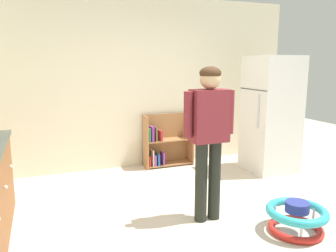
{
  "coord_description": "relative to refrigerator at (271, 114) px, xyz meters",
  "views": [
    {
      "loc": [
        -1.55,
        -2.88,
        1.68
      ],
      "look_at": [
        -0.19,
        0.63,
        0.96
      ],
      "focal_mm": 35.93,
      "sensor_mm": 36.0,
      "label": 1
    }
  ],
  "objects": [
    {
      "name": "ground_plane",
      "position": [
        -1.79,
        -1.34,
        -0.89
      ],
      "size": [
        12.0,
        12.0,
        0.0
      ],
      "primitive_type": "plane",
      "color": "beige",
      "rests_on": "ground"
    },
    {
      "name": "back_wall",
      "position": [
        -1.79,
        0.99,
        0.46
      ],
      "size": [
        5.2,
        0.06,
        2.7
      ],
      "primitive_type": "cube",
      "color": "beige",
      "rests_on": "ground"
    },
    {
      "name": "refrigerator",
      "position": [
        0.0,
        0.0,
        0.0
      ],
      "size": [
        0.73,
        0.68,
        1.78
      ],
      "color": "white",
      "rests_on": "ground"
    },
    {
      "name": "bookshelf",
      "position": [
        -1.46,
        0.81,
        -0.52
      ],
      "size": [
        0.8,
        0.28,
        0.85
      ],
      "color": "#AC7548",
      "rests_on": "ground"
    },
    {
      "name": "standing_person",
      "position": [
        -1.71,
        -1.19,
        0.1
      ],
      "size": [
        0.57,
        0.22,
        1.64
      ],
      "color": "#252922",
      "rests_on": "ground"
    },
    {
      "name": "baby_walker",
      "position": [
        -1.02,
        -1.77,
        -0.73
      ],
      "size": [
        0.6,
        0.6,
        0.32
      ],
      "color": "red",
      "rests_on": "ground"
    }
  ]
}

